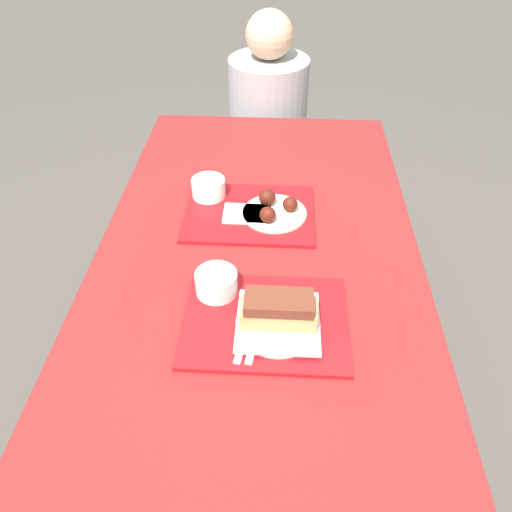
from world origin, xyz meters
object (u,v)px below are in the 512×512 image
tray_far (250,213)px  bowl_coleslaw_far (208,187)px  bowl_coleslaw_near (216,282)px  tray_near (265,321)px  person_seated_across (268,104)px  wings_plate_far (274,209)px  brisket_sandwich_plate (278,315)px

tray_far → bowl_coleslaw_far: size_ratio=3.71×
bowl_coleslaw_near → bowl_coleslaw_far: size_ratio=1.00×
tray_near → person_seated_across: 1.32m
tray_near → wings_plate_far: 0.42m
wings_plate_far → person_seated_across: (-0.05, 0.89, -0.07)m
bowl_coleslaw_far → tray_far: bearing=-30.9°
wings_plate_far → person_seated_across: 0.90m
brisket_sandwich_plate → bowl_coleslaw_near: bearing=146.2°
tray_near → bowl_coleslaw_near: size_ratio=3.71×
bowl_coleslaw_near → brisket_sandwich_plate: size_ratio=0.53×
tray_near → tray_far: 0.43m
tray_near → tray_far: (-0.07, 0.43, 0.00)m
tray_near → person_seated_across: size_ratio=0.58×
bowl_coleslaw_near → wings_plate_far: bearing=68.4°
tray_far → bowl_coleslaw_near: 0.35m
bowl_coleslaw_near → person_seated_across: 1.23m
wings_plate_far → bowl_coleslaw_near: bearing=-111.6°
bowl_coleslaw_near → person_seated_across: bearing=86.1°
brisket_sandwich_plate → wings_plate_far: 0.44m
person_seated_across → bowl_coleslaw_near: bearing=-93.9°
bowl_coleslaw_far → person_seated_across: (0.16, 0.81, -0.09)m
brisket_sandwich_plate → bowl_coleslaw_far: size_ratio=1.89×
tray_far → brisket_sandwich_plate: size_ratio=1.96×
brisket_sandwich_plate → wings_plate_far: brisket_sandwich_plate is taller
tray_far → bowl_coleslaw_far: bowl_coleslaw_far is taller
tray_near → bowl_coleslaw_far: bearing=111.3°
wings_plate_far → brisket_sandwich_plate: bearing=-87.1°
tray_near → bowl_coleslaw_near: (-0.12, 0.09, 0.04)m
tray_far → bowl_coleslaw_far: (-0.13, 0.08, 0.04)m
brisket_sandwich_plate → person_seated_across: person_seated_across is taller
tray_far → wings_plate_far: (0.07, -0.01, 0.03)m
brisket_sandwich_plate → wings_plate_far: size_ratio=1.03×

